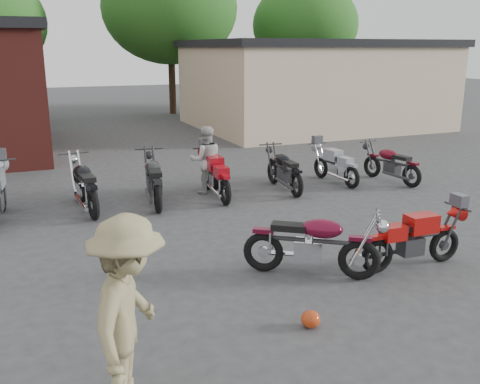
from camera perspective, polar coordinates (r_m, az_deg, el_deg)
name	(u,v)px	position (r m, az deg, el deg)	size (l,w,h in m)	color
ground	(318,289)	(8.13, 8.35, -10.23)	(90.00, 90.00, 0.00)	#333336
stucco_building	(312,87)	(24.65, 7.65, 11.05)	(10.00, 8.00, 3.50)	tan
tree_2	(170,29)	(29.34, -7.43, 16.88)	(7.04, 7.04, 8.80)	#194612
tree_3	(305,41)	(32.40, 6.90, 15.66)	(6.08, 6.08, 7.60)	#194612
vintage_motorcycle	(314,240)	(8.35, 7.86, -5.07)	(2.05, 0.68, 1.19)	#5C0B21
sportbike	(415,236)	(9.07, 18.12, -4.50)	(1.82, 0.60, 1.06)	#B2110E
helmet	(311,319)	(7.06, 7.54, -13.29)	(0.25, 0.25, 0.23)	#A63411
person_light	(206,160)	(13.01, -3.67, 3.44)	(0.80, 0.62, 1.65)	#AFAEAA
person_tan	(129,317)	(5.30, -11.72, -12.88)	(1.29, 0.74, 2.00)	#8D8157
row_bike_2	(84,182)	(12.12, -16.31, 1.00)	(2.15, 0.71, 1.25)	black
row_bike_3	(154,177)	(12.31, -9.20, 1.60)	(2.13, 0.70, 1.23)	#242426
row_bike_4	(216,173)	(12.69, -2.61, 2.03)	(2.01, 0.66, 1.16)	#AC0E1A
row_bike_5	(284,168)	(13.35, 4.70, 2.60)	(1.97, 0.65, 1.14)	black
row_bike_6	(335,163)	(14.26, 10.12, 3.04)	(1.81, 0.60, 1.05)	#9A9EA8
row_bike_7	(391,162)	(14.68, 15.78, 3.14)	(1.89, 0.62, 1.09)	#530A16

